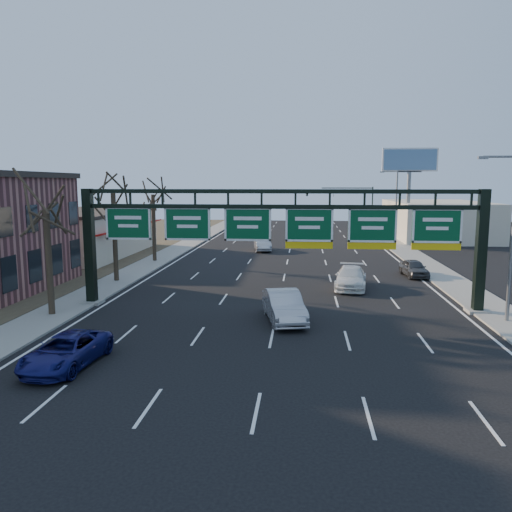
# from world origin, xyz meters

# --- Properties ---
(ground) EXTENTS (160.00, 160.00, 0.00)m
(ground) POSITION_xyz_m (0.00, 0.00, 0.00)
(ground) COLOR black
(ground) RESTS_ON ground
(sidewalk_left) EXTENTS (3.00, 120.00, 0.12)m
(sidewalk_left) POSITION_xyz_m (-12.80, 20.00, 0.06)
(sidewalk_left) COLOR gray
(sidewalk_left) RESTS_ON ground
(sidewalk_right) EXTENTS (3.00, 120.00, 0.12)m
(sidewalk_right) POSITION_xyz_m (12.80, 20.00, 0.06)
(sidewalk_right) COLOR gray
(sidewalk_right) RESTS_ON ground
(dirt_strip_left) EXTENTS (21.00, 120.00, 0.06)m
(dirt_strip_left) POSITION_xyz_m (-25.00, 20.00, 0.03)
(dirt_strip_left) COLOR #473D2B
(dirt_strip_left) RESTS_ON ground
(lane_markings) EXTENTS (21.60, 120.00, 0.01)m
(lane_markings) POSITION_xyz_m (0.00, 20.00, 0.01)
(lane_markings) COLOR white
(lane_markings) RESTS_ON ground
(sign_gantry) EXTENTS (24.60, 1.20, 7.20)m
(sign_gantry) POSITION_xyz_m (0.16, 8.00, 4.63)
(sign_gantry) COLOR black
(sign_gantry) RESTS_ON ground
(cream_strip) EXTENTS (10.90, 18.40, 4.70)m
(cream_strip) POSITION_xyz_m (-21.48, 29.00, 2.36)
(cream_strip) COLOR beige
(cream_strip) RESTS_ON ground
(building_right_distant) EXTENTS (12.00, 20.00, 5.00)m
(building_right_distant) POSITION_xyz_m (20.00, 50.00, 2.50)
(building_right_distant) COLOR beige
(building_right_distant) RESTS_ON ground
(tree_gantry) EXTENTS (3.60, 3.60, 8.48)m
(tree_gantry) POSITION_xyz_m (-12.80, 5.00, 7.11)
(tree_gantry) COLOR #2D2519
(tree_gantry) RESTS_ON sidewalk_left
(tree_mid) EXTENTS (3.60, 3.60, 9.24)m
(tree_mid) POSITION_xyz_m (-12.80, 15.00, 7.85)
(tree_mid) COLOR #2D2519
(tree_mid) RESTS_ON sidewalk_left
(tree_far) EXTENTS (3.60, 3.60, 8.86)m
(tree_far) POSITION_xyz_m (-12.80, 25.00, 7.48)
(tree_far) COLOR #2D2519
(tree_far) RESTS_ON sidewalk_left
(streetlight_near) EXTENTS (2.15, 0.22, 9.00)m
(streetlight_near) POSITION_xyz_m (12.47, 6.00, 5.08)
(streetlight_near) COLOR slate
(streetlight_near) RESTS_ON sidewalk_right
(streetlight_far) EXTENTS (2.15, 0.22, 9.00)m
(streetlight_far) POSITION_xyz_m (12.47, 40.00, 5.08)
(streetlight_far) COLOR slate
(streetlight_far) RESTS_ON sidewalk_right
(billboard_right) EXTENTS (7.00, 0.50, 12.00)m
(billboard_right) POSITION_xyz_m (15.00, 44.98, 9.06)
(billboard_right) COLOR slate
(billboard_right) RESTS_ON ground
(traffic_signal_mast) EXTENTS (10.16, 0.54, 7.00)m
(traffic_signal_mast) POSITION_xyz_m (5.69, 55.00, 5.50)
(traffic_signal_mast) COLOR black
(traffic_signal_mast) RESTS_ON ground
(car_blue_suv) EXTENTS (2.56, 4.91, 1.32)m
(car_blue_suv) POSITION_xyz_m (-8.21, -2.59, 0.66)
(car_blue_suv) COLOR navy
(car_blue_suv) RESTS_ON ground
(car_silver_sedan) EXTENTS (2.84, 5.33, 1.67)m
(car_silver_sedan) POSITION_xyz_m (0.48, 5.16, 0.83)
(car_silver_sedan) COLOR #ABABB0
(car_silver_sedan) RESTS_ON ground
(car_white_wagon) EXTENTS (2.77, 5.49, 1.53)m
(car_white_wagon) POSITION_xyz_m (4.95, 14.32, 0.76)
(car_white_wagon) COLOR white
(car_white_wagon) RESTS_ON ground
(car_grey_far) EXTENTS (2.00, 4.16, 1.37)m
(car_grey_far) POSITION_xyz_m (10.50, 19.43, 0.68)
(car_grey_far) COLOR #3B3C3F
(car_grey_far) RESTS_ON ground
(car_silver_distant) EXTENTS (2.40, 4.96, 1.57)m
(car_silver_distant) POSITION_xyz_m (-3.04, 33.90, 0.78)
(car_silver_distant) COLOR #AFAFB4
(car_silver_distant) RESTS_ON ground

